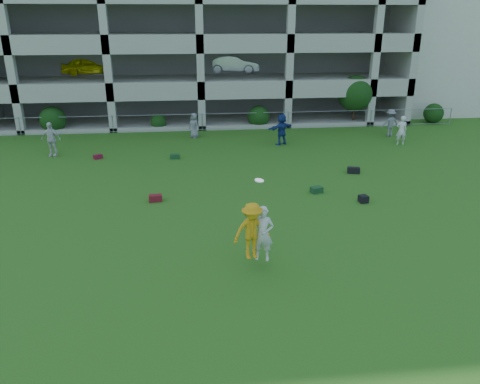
{
  "coord_description": "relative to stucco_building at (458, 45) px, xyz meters",
  "views": [
    {
      "loc": [
        -0.96,
        -12.76,
        7.35
      ],
      "look_at": [
        0.81,
        3.0,
        1.4
      ],
      "focal_mm": 35.0,
      "sensor_mm": 36.0,
      "label": 1
    }
  ],
  "objects": [
    {
      "name": "stucco_building",
      "position": [
        0.0,
        0.0,
        0.0
      ],
      "size": [
        16.0,
        14.0,
        10.0
      ],
      "primitive_type": "cube",
      "color": "beige",
      "rests_on": "ground"
    },
    {
      "name": "bag_green_g",
      "position": [
        -24.76,
        -15.66,
        -4.88
      ],
      "size": [
        0.51,
        0.32,
        0.25
      ],
      "primitive_type": "cube",
      "rotation": [
        0.0,
        0.0,
        -0.05
      ],
      "color": "#163D17",
      "rests_on": "ground"
    },
    {
      "name": "frisbee_contest",
      "position": [
        -22.07,
        -27.99,
        -3.78
      ],
      "size": [
        1.37,
        0.89,
        2.67
      ],
      "color": "orange",
      "rests_on": "ground"
    },
    {
      "name": "parking_garage",
      "position": [
        -23.01,
        -0.3,
        1.01
      ],
      "size": [
        30.0,
        14.0,
        12.0
      ],
      "color": "#9E998C",
      "rests_on": "ground"
    },
    {
      "name": "bystander_d",
      "position": [
        -18.32,
        -13.27,
        -4.05
      ],
      "size": [
        1.81,
        1.32,
        1.89
      ],
      "primitive_type": "imported",
      "rotation": [
        0.0,
        0.0,
        3.64
      ],
      "color": "navy",
      "rests_on": "ground"
    },
    {
      "name": "fence",
      "position": [
        -23.0,
        -9.0,
        -4.39
      ],
      "size": [
        36.06,
        0.06,
        1.2
      ],
      "color": "gray",
      "rests_on": "ground"
    },
    {
      "name": "bag_green_c",
      "position": [
        -18.39,
        -21.74,
        -4.87
      ],
      "size": [
        0.58,
        0.49,
        0.26
      ],
      "primitive_type": "cube",
      "rotation": [
        0.0,
        0.0,
        0.32
      ],
      "color": "#14391A",
      "rests_on": "ground"
    },
    {
      "name": "ground",
      "position": [
        -23.0,
        -28.0,
        -5.0
      ],
      "size": [
        100.0,
        100.0,
        0.0
      ],
      "primitive_type": "plane",
      "color": "#235114",
      "rests_on": "ground"
    },
    {
      "name": "bystander_b",
      "position": [
        -31.6,
        -14.33,
        -4.04
      ],
      "size": [
        1.2,
        0.71,
        1.92
      ],
      "primitive_type": "imported",
      "rotation": [
        0.0,
        0.0,
        -0.22
      ],
      "color": "silver",
      "rests_on": "ground"
    },
    {
      "name": "bystander_e",
      "position": [
        -11.09,
        -14.16,
        -4.11
      ],
      "size": [
        0.7,
        0.51,
        1.77
      ],
      "primitive_type": "imported",
      "rotation": [
        0.0,
        0.0,
        3.0
      ],
      "color": "silver",
      "rests_on": "ground"
    },
    {
      "name": "crate_d",
      "position": [
        -16.73,
        -23.1,
        -4.85
      ],
      "size": [
        0.4,
        0.4,
        0.3
      ],
      "primitive_type": "cube",
      "rotation": [
        0.0,
        0.0,
        0.17
      ],
      "color": "black",
      "rests_on": "ground"
    },
    {
      "name": "shrub_row",
      "position": [
        -18.41,
        -8.3,
        -3.49
      ],
      "size": [
        34.38,
        2.52,
        3.5
      ],
      "color": "#163D11",
      "rests_on": "ground"
    },
    {
      "name": "bystander_f",
      "position": [
        -10.88,
        -12.01,
        -4.11
      ],
      "size": [
        1.19,
        0.74,
        1.78
      ],
      "primitive_type": "imported",
      "rotation": [
        0.0,
        0.0,
        3.22
      ],
      "color": "slate",
      "rests_on": "ground"
    },
    {
      "name": "bag_red_f",
      "position": [
        -28.98,
        -15.22,
        -4.88
      ],
      "size": [
        0.53,
        0.48,
        0.24
      ],
      "primitive_type": "cube",
      "rotation": [
        0.0,
        0.0,
        0.55
      ],
      "color": "#540E1C",
      "rests_on": "ground"
    },
    {
      "name": "bystander_c",
      "position": [
        -23.59,
        -10.89,
        -4.2
      ],
      "size": [
        0.89,
        0.92,
        1.59
      ],
      "primitive_type": "imported",
      "rotation": [
        0.0,
        0.0,
        -0.85
      ],
      "color": "slate",
      "rests_on": "ground"
    },
    {
      "name": "bag_black_e",
      "position": [
        -15.81,
        -19.25,
        -4.85
      ],
      "size": [
        0.65,
        0.43,
        0.3
      ],
      "primitive_type": "cube",
      "rotation": [
        0.0,
        0.0,
        -0.24
      ],
      "color": "black",
      "rests_on": "ground"
    },
    {
      "name": "bag_red_a",
      "position": [
        -25.46,
        -21.99,
        -4.86
      ],
      "size": [
        0.58,
        0.36,
        0.28
      ],
      "primitive_type": "cube",
      "rotation": [
        0.0,
        0.0,
        0.12
      ],
      "color": "maroon",
      "rests_on": "ground"
    }
  ]
}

